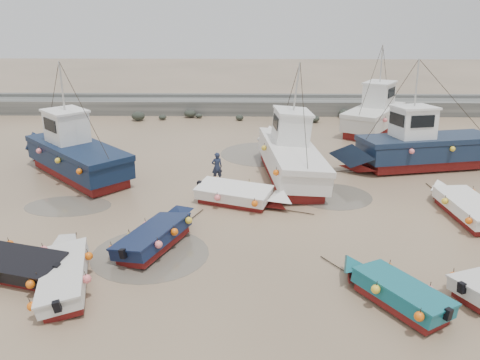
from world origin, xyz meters
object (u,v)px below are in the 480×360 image
Objects in this scene: cabin_boat_1 at (287,153)px; cabin_boat_3 at (377,113)px; dinghy_4 at (4,261)px; dinghy_6 at (466,204)px; cabin_boat_2 at (418,146)px; dinghy_0 at (67,270)px; dinghy_1 at (160,233)px; cabin_boat_0 at (72,152)px; dinghy_2 at (392,287)px; dinghy_5 at (241,193)px; person at (217,181)px.

cabin_boat_3 is (7.40, 9.46, 0.05)m from cabin_boat_1.
cabin_boat_1 is at bearing -31.46° from dinghy_4.
dinghy_6 is 6.48m from cabin_boat_2.
dinghy_0 is 2.54m from dinghy_4.
cabin_boat_2 is (13.49, 9.46, 0.76)m from dinghy_1.
dinghy_6 is 0.73× the size of cabin_boat_0.
dinghy_1 is 9.95m from cabin_boat_1.
cabin_boat_1 is at bearing 36.45° from dinghy_0.
cabin_boat_1 is (-2.54, 11.76, 0.76)m from dinghy_2.
dinghy_1 is 16.50m from cabin_boat_2.
cabin_boat_2 is at bearing 58.70° from dinghy_1.
cabin_boat_3 reaches higher than dinghy_5.
dinghy_0 is 25.83m from cabin_boat_3.
cabin_boat_1 is (12.07, 0.02, -0.01)m from cabin_boat_0.
dinghy_6 is at bearing -53.27° from cabin_boat_3.
person is at bearing -21.95° from dinghy_4.
cabin_boat_3 reaches higher than dinghy_1.
cabin_boat_1 is at bearing 67.75° from dinghy_2.
dinghy_5 is 0.69× the size of cabin_boat_3.
dinghy_5 is 0.92× the size of dinghy_6.
cabin_boat_3 is at bearing -156.25° from person.
dinghy_2 is 0.79× the size of dinghy_4.
dinghy_5 is 16.74m from cabin_boat_3.
dinghy_4 and dinghy_6 have the same top height.
person is at bearing 86.33° from dinghy_2.
dinghy_5 is at bearing -68.70° from cabin_boat_0.
dinghy_6 is 0.56× the size of cabin_boat_2.
cabin_boat_0 reaches higher than dinghy_1.
dinghy_5 is at bearing -91.39° from cabin_boat_3.
dinghy_2 is at bearing -20.13° from dinghy_0.
person is (-3.88, -0.98, -1.32)m from cabin_boat_1.
dinghy_4 is at bearing 111.26° from cabin_boat_2.
cabin_boat_2 is 6.76× the size of person.
dinghy_0 is 0.56× the size of cabin_boat_1.
dinghy_1 is at bearing 56.10° from person.
cabin_boat_0 is at bearing -119.05° from cabin_boat_3.
dinghy_4 is at bearing -170.40° from dinghy_6.
dinghy_5 is at bearing 168.11° from dinghy_6.
cabin_boat_2 is (19.80, 1.40, -0.01)m from cabin_boat_0.
dinghy_4 is 22.10m from cabin_boat_2.
dinghy_6 is at bearing -60.25° from cabin_boat_0.
dinghy_0 is 1.09× the size of dinghy_1.
cabin_boat_0 is 19.85m from cabin_boat_2.
person is at bearing 98.81° from dinghy_1.
cabin_boat_0 is at bearing -92.66° from dinghy_5.
dinghy_6 is 14.54m from cabin_boat_3.
dinghy_0 is 1.00× the size of dinghy_4.
cabin_boat_0 and cabin_boat_2 have the same top height.
dinghy_6 is at bearing 170.14° from cabin_boat_2.
dinghy_1 is 0.67× the size of cabin_boat_3.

